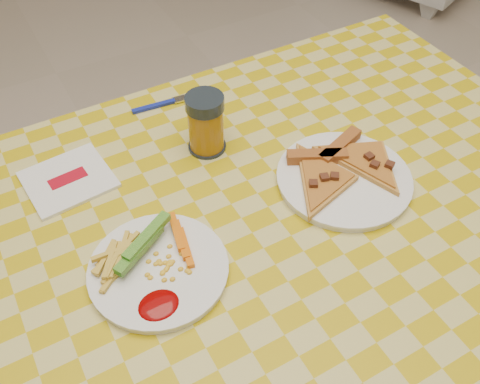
% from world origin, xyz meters
% --- Properties ---
extents(table, '(1.28, 0.88, 0.76)m').
position_xyz_m(table, '(0.00, 0.00, 0.68)').
color(table, silver).
rests_on(table, ground).
extents(plate_left, '(0.26, 0.26, 0.01)m').
position_xyz_m(plate_left, '(-0.16, 0.00, 0.76)').
color(plate_left, white).
rests_on(plate_left, table).
extents(plate_right, '(0.25, 0.25, 0.01)m').
position_xyz_m(plate_right, '(0.19, 0.02, 0.76)').
color(plate_right, white).
rests_on(plate_right, table).
extents(fries_veggies, '(0.18, 0.17, 0.04)m').
position_xyz_m(fries_veggies, '(-0.17, 0.02, 0.78)').
color(fries_veggies, '#DCC746').
rests_on(fries_veggies, plate_left).
extents(pizza_slices, '(0.29, 0.24, 0.02)m').
position_xyz_m(pizza_slices, '(0.20, 0.04, 0.78)').
color(pizza_slices, '#CF883F').
rests_on(pizza_slices, plate_right).
extents(drink_glass, '(0.07, 0.07, 0.11)m').
position_xyz_m(drink_glass, '(0.03, 0.22, 0.81)').
color(drink_glass, black).
rests_on(drink_glass, table).
extents(napkin, '(0.15, 0.14, 0.01)m').
position_xyz_m(napkin, '(-0.22, 0.26, 0.76)').
color(napkin, white).
rests_on(napkin, table).
extents(fork, '(0.13, 0.03, 0.01)m').
position_xyz_m(fork, '(0.01, 0.37, 0.76)').
color(fork, navy).
rests_on(fork, table).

